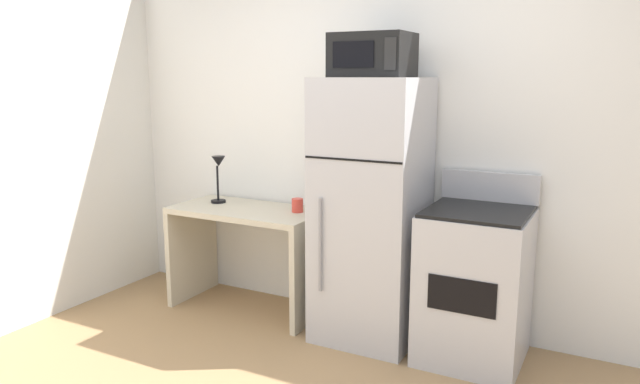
% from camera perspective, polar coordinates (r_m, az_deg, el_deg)
% --- Properties ---
extents(wall_back_white, '(5.00, 0.10, 2.60)m').
position_cam_1_polar(wall_back_white, '(3.99, 7.54, 5.65)').
color(wall_back_white, white).
rests_on(wall_back_white, ground).
extents(desk, '(1.09, 0.55, 0.75)m').
position_cam_1_polar(desk, '(4.28, -6.97, -4.61)').
color(desk, beige).
rests_on(desk, ground).
extents(desk_lamp, '(0.14, 0.12, 0.35)m').
position_cam_1_polar(desk_lamp, '(4.39, -9.84, 2.00)').
color(desk_lamp, black).
rests_on(desk_lamp, desk).
extents(coffee_mug, '(0.08, 0.08, 0.09)m').
position_cam_1_polar(coffee_mug, '(4.08, -2.20, -1.30)').
color(coffee_mug, '#D83F33').
rests_on(coffee_mug, desk).
extents(refrigerator, '(0.63, 0.62, 1.67)m').
position_cam_1_polar(refrigerator, '(3.73, 5.00, -1.91)').
color(refrigerator, '#B7B7BC').
rests_on(refrigerator, ground).
extents(microwave, '(0.46, 0.35, 0.26)m').
position_cam_1_polar(microwave, '(3.62, 5.13, 13.09)').
color(microwave, black).
rests_on(microwave, refrigerator).
extents(oven_range, '(0.59, 0.61, 1.10)m').
position_cam_1_polar(oven_range, '(3.64, 14.77, -8.63)').
color(oven_range, '#B7B7BC').
rests_on(oven_range, ground).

